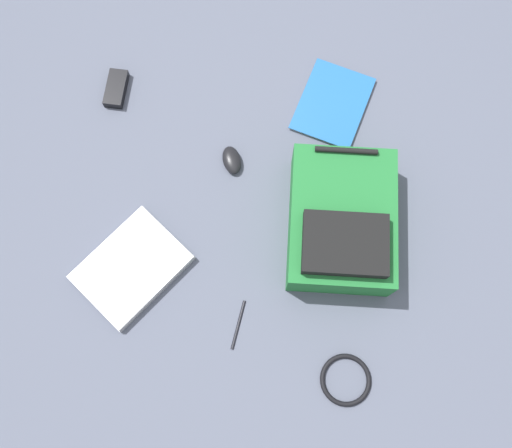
{
  "coord_description": "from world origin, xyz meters",
  "views": [
    {
      "loc": [
        0.06,
        -0.47,
        1.7
      ],
      "look_at": [
        0.02,
        -0.01,
        0.02
      ],
      "focal_mm": 40.06,
      "sensor_mm": 36.0,
      "label": 1
    }
  ],
  "objects_px": {
    "book_blue": "(333,104)",
    "cable_coil": "(346,380)",
    "pen_black": "(238,325)",
    "power_brick": "(116,89)",
    "computer_mouse": "(232,160)",
    "backpack": "(341,222)",
    "laptop": "(132,268)"
  },
  "relations": [
    {
      "from": "book_blue",
      "to": "computer_mouse",
      "type": "height_order",
      "value": "computer_mouse"
    },
    {
      "from": "laptop",
      "to": "book_blue",
      "type": "distance_m",
      "value": 0.83
    },
    {
      "from": "laptop",
      "to": "pen_black",
      "type": "height_order",
      "value": "laptop"
    },
    {
      "from": "backpack",
      "to": "laptop",
      "type": "bearing_deg",
      "value": -163.82
    },
    {
      "from": "backpack",
      "to": "computer_mouse",
      "type": "xyz_separation_m",
      "value": [
        -0.35,
        0.19,
        -0.06
      ]
    },
    {
      "from": "power_brick",
      "to": "cable_coil",
      "type": "bearing_deg",
      "value": -47.08
    },
    {
      "from": "backpack",
      "to": "pen_black",
      "type": "xyz_separation_m",
      "value": [
        -0.28,
        -0.32,
        -0.08
      ]
    },
    {
      "from": "backpack",
      "to": "laptop",
      "type": "xyz_separation_m",
      "value": [
        -0.61,
        -0.18,
        -0.06
      ]
    },
    {
      "from": "laptop",
      "to": "power_brick",
      "type": "distance_m",
      "value": 0.6
    },
    {
      "from": "cable_coil",
      "to": "pen_black",
      "type": "bearing_deg",
      "value": 158.17
    },
    {
      "from": "backpack",
      "to": "cable_coil",
      "type": "distance_m",
      "value": 0.45
    },
    {
      "from": "book_blue",
      "to": "laptop",
      "type": "bearing_deg",
      "value": -133.77
    },
    {
      "from": "pen_black",
      "to": "backpack",
      "type": "bearing_deg",
      "value": 48.88
    },
    {
      "from": "pen_black",
      "to": "cable_coil",
      "type": "bearing_deg",
      "value": -21.83
    },
    {
      "from": "laptop",
      "to": "book_blue",
      "type": "xyz_separation_m",
      "value": [
        0.57,
        0.6,
        -0.01
      ]
    },
    {
      "from": "book_blue",
      "to": "power_brick",
      "type": "xyz_separation_m",
      "value": [
        -0.71,
        -0.01,
        0.01
      ]
    },
    {
      "from": "computer_mouse",
      "to": "cable_coil",
      "type": "relative_size",
      "value": 0.65
    },
    {
      "from": "book_blue",
      "to": "cable_coil",
      "type": "relative_size",
      "value": 2.16
    },
    {
      "from": "power_brick",
      "to": "computer_mouse",
      "type": "bearing_deg",
      "value": -28.22
    },
    {
      "from": "backpack",
      "to": "computer_mouse",
      "type": "height_order",
      "value": "backpack"
    },
    {
      "from": "book_blue",
      "to": "cable_coil",
      "type": "xyz_separation_m",
      "value": [
        0.08,
        -0.86,
        -0.0
      ]
    },
    {
      "from": "computer_mouse",
      "to": "backpack",
      "type": "bearing_deg",
      "value": -49.3
    },
    {
      "from": "computer_mouse",
      "to": "pen_black",
      "type": "xyz_separation_m",
      "value": [
        0.07,
        -0.51,
        -0.01
      ]
    },
    {
      "from": "laptop",
      "to": "cable_coil",
      "type": "xyz_separation_m",
      "value": [
        0.66,
        -0.27,
        -0.01
      ]
    },
    {
      "from": "computer_mouse",
      "to": "pen_black",
      "type": "bearing_deg",
      "value": -102.48
    },
    {
      "from": "backpack",
      "to": "laptop",
      "type": "height_order",
      "value": "backpack"
    },
    {
      "from": "backpack",
      "to": "book_blue",
      "type": "relative_size",
      "value": 1.33
    },
    {
      "from": "laptop",
      "to": "backpack",
      "type": "bearing_deg",
      "value": 16.18
    },
    {
      "from": "power_brick",
      "to": "pen_black",
      "type": "xyz_separation_m",
      "value": [
        0.47,
        -0.72,
        -0.01
      ]
    },
    {
      "from": "laptop",
      "to": "computer_mouse",
      "type": "xyz_separation_m",
      "value": [
        0.26,
        0.37,
        0.0
      ]
    },
    {
      "from": "laptop",
      "to": "computer_mouse",
      "type": "relative_size",
      "value": 4.05
    },
    {
      "from": "book_blue",
      "to": "pen_black",
      "type": "height_order",
      "value": "book_blue"
    }
  ]
}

